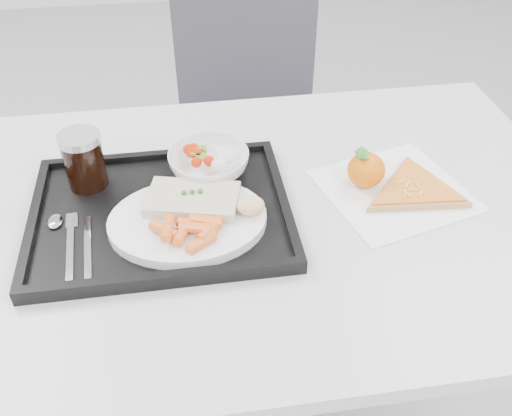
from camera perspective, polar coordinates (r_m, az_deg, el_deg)
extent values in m
cube|color=silver|center=(1.04, 0.36, -0.55)|extent=(1.20, 0.80, 0.03)
cylinder|color=#47474C|center=(1.60, -21.34, -4.88)|extent=(0.04, 0.04, 0.72)
cylinder|color=#47474C|center=(1.68, 16.95, -1.10)|extent=(0.04, 0.04, 0.72)
cube|color=#3A3A41|center=(1.72, -0.19, 5.69)|extent=(0.49, 0.49, 0.04)
cube|color=#3A3A41|center=(1.76, -1.16, 15.91)|extent=(0.42, 0.11, 0.46)
cylinder|color=#47474C|center=(1.71, -5.26, -4.74)|extent=(0.03, 0.03, 0.43)
cylinder|color=#47474C|center=(1.76, 6.53, -3.49)|extent=(0.03, 0.03, 0.43)
cylinder|color=#47474C|center=(1.99, -6.09, 2.47)|extent=(0.03, 0.03, 0.43)
cylinder|color=#47474C|center=(2.02, 4.12, 3.41)|extent=(0.03, 0.03, 0.43)
cube|color=black|center=(1.02, -9.44, -0.59)|extent=(0.45, 0.35, 0.01)
cube|color=black|center=(1.15, -9.70, 5.26)|extent=(0.45, 0.02, 0.01)
cube|color=black|center=(0.89, -9.28, -6.81)|extent=(0.45, 0.02, 0.01)
cube|color=black|center=(1.03, 2.62, 1.15)|extent=(0.02, 0.32, 0.01)
cube|color=black|center=(1.05, -21.40, -1.15)|extent=(0.02, 0.32, 0.01)
cylinder|color=white|center=(0.98, -6.84, -1.28)|extent=(0.27, 0.27, 0.02)
cube|color=beige|center=(0.99, -6.33, 0.84)|extent=(0.17, 0.13, 0.02)
sphere|color=#236B1C|center=(0.99, -7.21, 1.53)|extent=(0.01, 0.01, 0.01)
sphere|color=#236B1C|center=(0.99, -6.41, 1.61)|extent=(0.01, 0.01, 0.01)
sphere|color=#236B1C|center=(0.99, -5.60, 1.69)|extent=(0.01, 0.01, 0.01)
ellipsoid|color=#D9AC81|center=(0.96, -0.55, 0.25)|extent=(0.05, 0.05, 0.03)
imported|color=white|center=(1.08, -4.73, 4.50)|extent=(0.15, 0.15, 0.05)
cylinder|color=black|center=(1.08, -16.79, 4.39)|extent=(0.07, 0.07, 0.10)
cylinder|color=#A5A8AD|center=(1.05, -17.31, 6.69)|extent=(0.08, 0.08, 0.01)
cube|color=silver|center=(0.98, -18.09, -3.86)|extent=(0.02, 0.15, 0.00)
ellipsoid|color=silver|center=(1.04, -19.47, -1.26)|extent=(0.03, 0.04, 0.01)
cube|color=silver|center=(0.97, -16.48, -3.72)|extent=(0.02, 0.15, 0.00)
cube|color=silver|center=(1.03, -17.93, -1.20)|extent=(0.02, 0.04, 0.00)
cube|color=white|center=(1.10, 13.63, 1.71)|extent=(0.30, 0.30, 0.00)
ellipsoid|color=orange|center=(1.09, 10.96, 3.75)|extent=(0.08, 0.08, 0.07)
cube|color=#236B1C|center=(1.07, 11.15, 5.04)|extent=(0.05, 0.05, 0.02)
cube|color=#236B1C|center=(1.07, 11.15, 5.04)|extent=(0.05, 0.02, 0.02)
cylinder|color=tan|center=(1.10, 15.59, 1.72)|extent=(0.30, 0.30, 0.01)
cylinder|color=#A53320|center=(1.10, 15.67, 2.05)|extent=(0.27, 0.27, 0.00)
cube|color=#EABC47|center=(1.08, 16.16, 1.39)|extent=(0.02, 0.02, 0.00)
cube|color=#EABC47|center=(1.09, 14.89, 2.28)|extent=(0.01, 0.02, 0.00)
cube|color=#EABC47|center=(1.08, 15.41, 1.76)|extent=(0.02, 0.01, 0.00)
cube|color=#EABC47|center=(1.09, 14.17, 2.52)|extent=(0.02, 0.01, 0.00)
cube|color=#EABC47|center=(1.09, 15.80, 2.23)|extent=(0.00, 0.02, 0.00)
cube|color=#EABC47|center=(1.06, 14.89, 1.14)|extent=(0.02, 0.01, 0.00)
cube|color=#EABC47|center=(1.07, 14.73, 1.42)|extent=(0.00, 0.02, 0.00)
cylinder|color=orange|center=(0.93, -9.19, -2.21)|extent=(0.05, 0.05, 0.02)
cylinder|color=orange|center=(0.93, -8.82, -2.01)|extent=(0.03, 0.06, 0.02)
cylinder|color=orange|center=(0.94, -5.16, -1.39)|extent=(0.06, 0.04, 0.02)
cylinder|color=orange|center=(0.94, -4.38, -1.64)|extent=(0.05, 0.05, 0.02)
cylinder|color=orange|center=(0.94, -6.45, -1.89)|extent=(0.05, 0.05, 0.02)
cylinder|color=orange|center=(0.94, -5.00, -1.26)|extent=(0.06, 0.03, 0.02)
cylinder|color=orange|center=(0.93, -6.08, -1.98)|extent=(0.06, 0.03, 0.02)
cylinder|color=orange|center=(0.91, -5.51, -3.45)|extent=(0.05, 0.04, 0.02)
cylinder|color=orange|center=(0.93, -7.35, -2.40)|extent=(0.04, 0.06, 0.02)
cylinder|color=orange|center=(0.92, -4.67, -2.24)|extent=(0.05, 0.05, 0.02)
sphere|color=red|center=(1.10, -6.26, 5.94)|extent=(0.02, 0.02, 0.02)
sphere|color=red|center=(1.09, -6.50, 5.51)|extent=(0.02, 0.02, 0.02)
sphere|color=red|center=(1.09, -5.82, 5.42)|extent=(0.02, 0.02, 0.02)
sphere|color=red|center=(1.07, -5.98, 4.56)|extent=(0.02, 0.02, 0.02)
sphere|color=red|center=(1.10, -6.79, 5.85)|extent=(0.02, 0.02, 0.02)
sphere|color=red|center=(1.07, -4.71, 4.68)|extent=(0.02, 0.02, 0.02)
ellipsoid|color=silver|center=(1.08, -3.30, 5.05)|extent=(0.03, 0.03, 0.02)
ellipsoid|color=silver|center=(1.08, -2.78, 5.13)|extent=(0.03, 0.03, 0.02)
ellipsoid|color=silver|center=(1.06, -3.73, 4.32)|extent=(0.03, 0.03, 0.02)
cube|color=#537B21|center=(1.09, -5.47, 5.92)|extent=(0.02, 0.02, 0.00)
cube|color=#537B21|center=(1.07, -5.43, 5.11)|extent=(0.02, 0.02, 0.00)
cube|color=#537B21|center=(1.09, -5.97, 5.56)|extent=(0.03, 0.03, 0.00)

